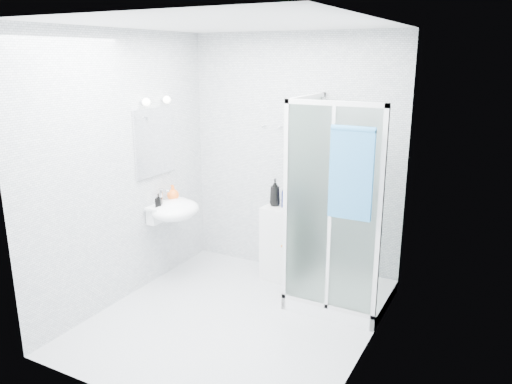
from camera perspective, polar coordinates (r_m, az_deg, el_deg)
The scene contains 12 objects.
room at distance 4.26m, azimuth -2.81°, elevation 0.93°, with size 2.40×2.60×2.60m.
shower_enclosure at distance 4.93m, azimuth 8.74°, elevation -7.66°, with size 0.90×0.95×2.00m.
wall_basin at distance 5.29m, azimuth -9.43°, elevation -2.04°, with size 0.46×0.56×0.35m.
mirror at distance 5.25m, azimuth -11.50°, elevation 5.63°, with size 0.02×0.60×0.70m, color white.
vanity_lights at distance 5.17m, azimuth -11.32°, elevation 10.18°, with size 0.10×0.40×0.08m.
wall_hooks at distance 5.40m, azimuth 1.73°, elevation 7.47°, with size 0.23×0.06×0.03m.
storage_cabinet at distance 5.42m, azimuth 2.78°, elevation -5.80°, with size 0.36×0.38×0.81m.
hand_towel at distance 4.18m, azimuth 10.83°, elevation 2.35°, with size 0.37×0.05×0.79m.
shampoo_bottle_a at distance 5.29m, azimuth 2.18°, elevation -0.04°, with size 0.11×0.11×0.29m, color black.
shampoo_bottle_b at distance 5.27m, azimuth 3.64°, elevation -0.31°, with size 0.12×0.12×0.26m, color #0C1548.
soap_dispenser_orange at distance 5.39m, azimuth -9.48°, elevation -0.07°, with size 0.13×0.13×0.17m, color orange.
soap_dispenser_black at distance 5.18m, azimuth -11.07°, elevation -0.95°, with size 0.06×0.06×0.14m, color black.
Camera 1 is at (2.12, -3.54, 2.36)m, focal length 35.00 mm.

